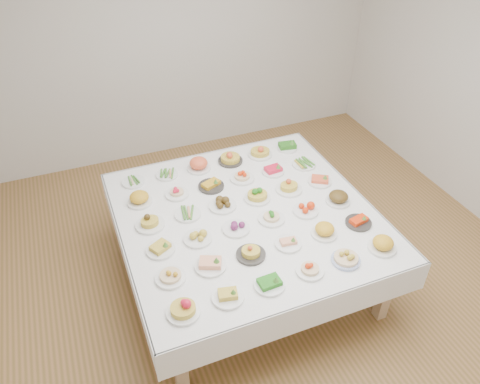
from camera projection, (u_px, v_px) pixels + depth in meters
name	position (u px, v px, depth m)	size (l,w,h in m)	color
room_envelope	(274.00, 94.00, 3.45)	(5.02, 5.02, 2.81)	#99693F
display_table	(246.00, 220.00, 4.08)	(2.16, 2.16, 0.75)	white
dish_0	(183.00, 306.00, 3.14)	(0.24, 0.23, 0.15)	white
dish_1	(228.00, 295.00, 3.27)	(0.23, 0.23, 0.09)	white
dish_2	(269.00, 282.00, 3.35)	(0.23, 0.23, 0.10)	white
dish_3	(310.00, 268.00, 3.46)	(0.21, 0.21, 0.11)	white
dish_4	(346.00, 256.00, 3.54)	(0.23, 0.23, 0.13)	#4C66B2
dish_5	(383.00, 243.00, 3.65)	(0.22, 0.22, 0.14)	white
dish_6	(170.00, 274.00, 3.40)	(0.23, 0.23, 0.11)	white
dish_7	(210.00, 262.00, 3.50)	(0.24, 0.24, 0.12)	white
dish_8	(251.00, 251.00, 3.59)	(0.23, 0.23, 0.12)	#2F2C2A
dish_9	(288.00, 242.00, 3.70)	(0.21, 0.21, 0.08)	white
dish_10	(325.00, 229.00, 3.78)	(0.23, 0.23, 0.13)	white
dish_11	(359.00, 221.00, 3.91)	(0.22, 0.22, 0.09)	#2F2C2A
dish_12	(160.00, 247.00, 3.64)	(0.23, 0.23, 0.10)	white
dish_13	(198.00, 236.00, 3.75)	(0.23, 0.23, 0.10)	white
dish_14	(236.00, 226.00, 3.84)	(0.23, 0.23, 0.09)	white
dish_15	(272.00, 216.00, 3.94)	(0.22, 0.22, 0.11)	white
dish_16	(306.00, 208.00, 4.03)	(0.22, 0.22, 0.10)	white
dish_17	(338.00, 197.00, 4.13)	(0.21, 0.21, 0.12)	white
dish_18	(149.00, 220.00, 3.87)	(0.24, 0.24, 0.14)	white
dish_19	(188.00, 213.00, 4.00)	(0.24, 0.22, 0.06)	white
dish_20	(222.00, 202.00, 4.08)	(0.24, 0.24, 0.11)	white
dish_21	(257.00, 193.00, 4.16)	(0.23, 0.23, 0.14)	white
dish_22	(289.00, 184.00, 4.26)	(0.24, 0.24, 0.15)	white
dish_23	(320.00, 179.00, 4.38)	(0.22, 0.22, 0.10)	white
dish_24	(139.00, 198.00, 4.13)	(0.22, 0.22, 0.12)	white
dish_25	(177.00, 191.00, 4.22)	(0.21, 0.21, 0.10)	white
dish_26	(211.00, 183.00, 4.32)	(0.24, 0.24, 0.11)	#2F2C2A
dish_27	(242.00, 175.00, 4.41)	(0.23, 0.23, 0.12)	white
dish_28	(273.00, 169.00, 4.51)	(0.21, 0.21, 0.10)	white
dish_29	(304.00, 163.00, 4.62)	(0.23, 0.23, 0.06)	white
dish_30	(133.00, 181.00, 4.39)	(0.21, 0.21, 0.05)	white
dish_31	(167.00, 174.00, 4.48)	(0.21, 0.21, 0.05)	white
dish_32	(199.00, 164.00, 4.55)	(0.23, 0.23, 0.13)	white
dish_33	(230.00, 156.00, 4.65)	(0.26, 0.25, 0.15)	#2F2C2A
dish_34	(260.00, 150.00, 4.74)	(0.25, 0.24, 0.15)	white
dish_35	(287.00, 146.00, 4.86)	(0.21, 0.21, 0.10)	white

